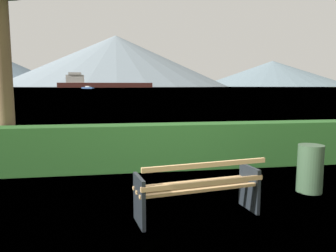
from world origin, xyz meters
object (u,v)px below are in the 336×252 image
object	(u,v)px
fishing_boat_near	(88,88)
park_bench	(199,189)
cargo_ship_large	(99,83)
trash_bin	(310,168)

from	to	relation	value
fishing_boat_near	park_bench	bearing A→B (deg)	-84.77
cargo_ship_large	fishing_boat_near	world-z (taller)	cargo_ship_large
cargo_ship_large	fishing_boat_near	distance (m)	119.38
park_bench	cargo_ship_large	world-z (taller)	cargo_ship_large
park_bench	trash_bin	distance (m)	2.37
fishing_boat_near	cargo_ship_large	bearing A→B (deg)	89.92
trash_bin	fishing_boat_near	distance (m)	195.00
cargo_ship_large	fishing_boat_near	xyz separation A→B (m)	(-0.16, -119.34, -3.33)
park_bench	fishing_boat_near	distance (m)	195.57
park_bench	cargo_ship_large	xyz separation A→B (m)	(-17.67, 314.09, 3.52)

